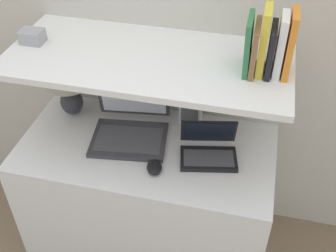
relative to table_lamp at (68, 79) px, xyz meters
The scene contains 16 objects.
wall_back 0.56m from the table_lamp, 24.77° to the left, with size 6.00×0.05×2.40m.
desk 0.73m from the table_lamp, 20.97° to the right, with size 1.19×0.61×0.71m.
back_riser 0.58m from the table_lamp, 19.72° to the left, with size 1.19×0.04×1.13m.
shelf 0.50m from the table_lamp, 12.53° to the right, with size 1.19×0.55×0.03m.
table_lamp is the anchor object (origin of this frame).
laptop_large 0.38m from the table_lamp, 15.75° to the right, with size 0.39×0.38×0.28m.
laptop_small 0.76m from the table_lamp, 12.49° to the right, with size 0.29×0.24×0.16m.
computer_mouse 0.63m from the table_lamp, 30.81° to the right, with size 0.09×0.11×0.04m.
router_box 0.62m from the table_lamp, ahead, with size 0.11×0.08×0.14m.
book_orange 1.06m from the table_lamp, ahead, with size 0.02×0.13×0.25m.
book_white 1.03m from the table_lamp, ahead, with size 0.03×0.12×0.24m.
book_black 0.99m from the table_lamp, ahead, with size 0.02×0.15×0.19m.
book_yellow 0.97m from the table_lamp, ahead, with size 0.03×0.14×0.26m.
book_brown 0.93m from the table_lamp, ahead, with size 0.02×0.18×0.19m.
book_green 0.91m from the table_lamp, ahead, with size 0.03×0.17×0.22m.
shelf_gadget 0.30m from the table_lamp, 128.69° to the right, with size 0.10×0.08×0.06m.
Camera 1 is at (0.44, -1.09, 2.04)m, focal length 45.00 mm.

